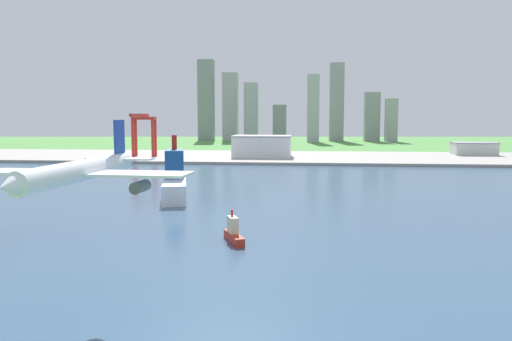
% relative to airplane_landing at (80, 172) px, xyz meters
% --- Properties ---
extents(ground_plane, '(2400.00, 2400.00, 0.00)m').
position_rel_airplane_landing_xyz_m(ground_plane, '(23.06, 205.80, -29.83)').
color(ground_plane, '#509042').
extents(water_bay, '(840.00, 360.00, 0.15)m').
position_rel_airplane_landing_xyz_m(water_bay, '(23.06, 145.80, -29.76)').
color(water_bay, '#385675').
rests_on(water_bay, ground).
extents(industrial_pier, '(840.00, 140.00, 2.50)m').
position_rel_airplane_landing_xyz_m(industrial_pier, '(23.06, 395.80, -28.58)').
color(industrial_pier, '#A39E97').
rests_on(industrial_pier, ground).
extents(airplane_landing, '(42.15, 45.41, 13.70)m').
position_rel_airplane_landing_xyz_m(airplane_landing, '(0.00, 0.00, 0.00)').
color(airplane_landing, white).
extents(ferry_boat, '(22.62, 51.10, 30.62)m').
position_rel_airplane_landing_xyz_m(ferry_boat, '(-22.60, 154.49, -21.28)').
color(ferry_boat, white).
rests_on(ferry_boat, water_bay).
extents(tugboat_small, '(8.94, 15.94, 10.16)m').
position_rel_airplane_landing_xyz_m(tugboat_small, '(19.72, 67.18, -26.83)').
color(tugboat_small, '#B22D1E').
rests_on(tugboat_small, water_bay).
extents(port_crane_red, '(21.25, 47.85, 39.73)m').
position_rel_airplane_landing_xyz_m(port_crane_red, '(-109.51, 372.35, 1.11)').
color(port_crane_red, '#B72D23').
rests_on(port_crane_red, industrial_pier).
extents(warehouse_main, '(53.68, 35.00, 19.71)m').
position_rel_airplane_landing_xyz_m(warehouse_main, '(-0.25, 383.86, -17.45)').
color(warehouse_main, white).
rests_on(warehouse_main, industrial_pier).
extents(warehouse_annex, '(40.09, 26.94, 12.23)m').
position_rel_airplane_landing_xyz_m(warehouse_annex, '(202.88, 429.82, -21.20)').
color(warehouse_annex, silver).
rests_on(warehouse_annex, industrial_pier).
extents(distant_skyline, '(316.27, 63.54, 130.97)m').
position_rel_airplane_landing_xyz_m(distant_skyline, '(2.90, 735.39, 21.29)').
color(distant_skyline, gray).
rests_on(distant_skyline, ground).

